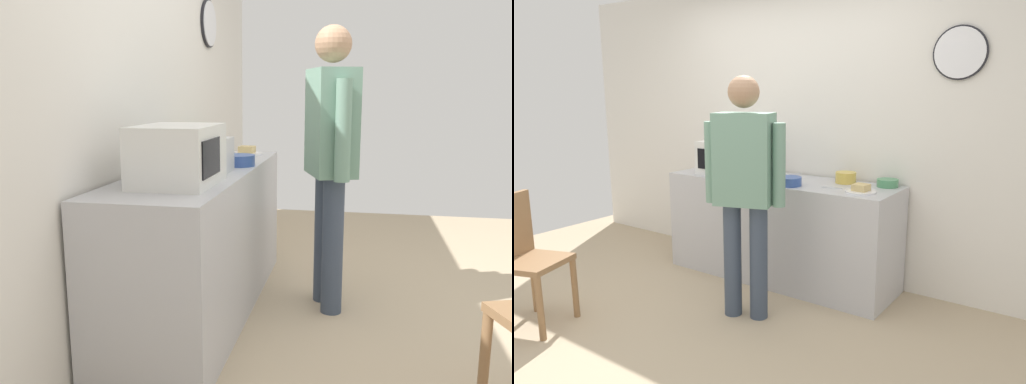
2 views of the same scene
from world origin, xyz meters
TOP-DOWN VIEW (x-y plane):
  - ground_plane at (0.00, 0.00)m, footprint 6.00×6.00m
  - back_wall at (0.01, 1.60)m, footprint 5.40×0.13m
  - kitchen_counter at (0.04, 1.22)m, footprint 2.06×0.62m
  - microwave at (-0.48, 1.18)m, footprint 0.50×0.39m
  - sandwich_plate at (0.84, 1.10)m, footprint 0.23×0.23m
  - salad_bowl at (0.25, 1.03)m, footprint 0.20×0.20m
  - cereal_bowl at (0.58, 1.38)m, footprint 0.17×0.17m
  - mixing_bowl at (0.93, 1.43)m, footprint 0.17×0.17m
  - toaster at (-0.02, 1.11)m, footprint 0.22×0.18m
  - fork_utensil at (0.01, 1.47)m, footprint 0.10×0.16m
  - spoon_utensil at (0.59, 1.13)m, footprint 0.17×0.05m
  - person_standing at (0.25, 0.45)m, footprint 0.56×0.35m

SIDE VIEW (x-z plane):
  - ground_plane at x=0.00m, z-range 0.00..0.00m
  - kitchen_counter at x=0.04m, z-range 0.00..0.89m
  - fork_utensil at x=0.01m, z-range 0.89..0.90m
  - spoon_utensil at x=0.59m, z-range 0.89..0.90m
  - sandwich_plate at x=0.84m, z-range 0.88..0.95m
  - mixing_bowl at x=0.93m, z-range 0.89..0.96m
  - salad_bowl at x=0.25m, z-range 0.89..0.96m
  - cereal_bowl at x=0.58m, z-range 0.89..0.98m
  - toaster at x=-0.02m, z-range 0.89..1.09m
  - person_standing at x=0.25m, z-range 0.15..1.89m
  - microwave at x=-0.48m, z-range 0.89..1.19m
  - back_wall at x=0.01m, z-range 0.00..2.60m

